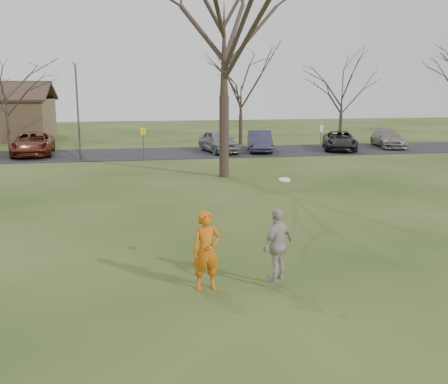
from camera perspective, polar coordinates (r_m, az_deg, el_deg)
The scene contains 14 objects.
ground at distance 12.33m, azimuth 3.38°, elevation -10.61°, with size 120.00×120.00×0.00m, color #1E380F.
parking_strip at distance 36.48m, azimuth -5.92°, elevation 4.35°, with size 62.00×6.50×0.04m, color black.
player_defender at distance 11.94m, azimuth -1.97°, elevation -6.56°, with size 0.68×0.45×1.88m, color #C75F10.
car_2 at distance 37.44m, azimuth -20.57°, elevation 5.09°, with size 2.59×5.61×1.56m, color maroon.
car_4 at distance 36.59m, azimuth -0.63°, elevation 5.70°, with size 1.85×4.60×1.57m, color slate.
car_5 at distance 37.21m, azimuth 4.01°, elevation 5.72°, with size 1.59×4.57×1.50m, color #303048.
car_6 at distance 38.92m, azimuth 12.79°, elevation 5.63°, with size 2.28×4.95×1.38m, color black.
car_7 at distance 41.60m, azimuth 17.89°, elevation 5.72°, with size 1.89×4.65×1.35m, color gray.
catching_play at distance 12.09m, azimuth 6.03°, elevation -5.85°, with size 1.08×0.97×2.43m.
lamp_post at distance 33.74m, azimuth -16.09°, elevation 10.09°, with size 0.34×0.34×6.27m.
sign_yellow at distance 33.24m, azimuth -9.02°, elevation 6.03°, with size 0.35×0.35×2.08m.
sign_white at distance 35.59m, azimuth 10.80°, elevation 6.34°, with size 0.35×0.35×2.08m.
big_tree at distance 26.60m, azimuth 0.01°, elevation 16.75°, with size 9.00×9.00×14.00m, color #352821, non-canonical shape.
small_tree_row at distance 41.75m, azimuth -0.47°, elevation 10.67°, with size 55.00×5.90×8.50m.
Camera 1 is at (-2.74, -11.07, 4.69)m, focal length 40.92 mm.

